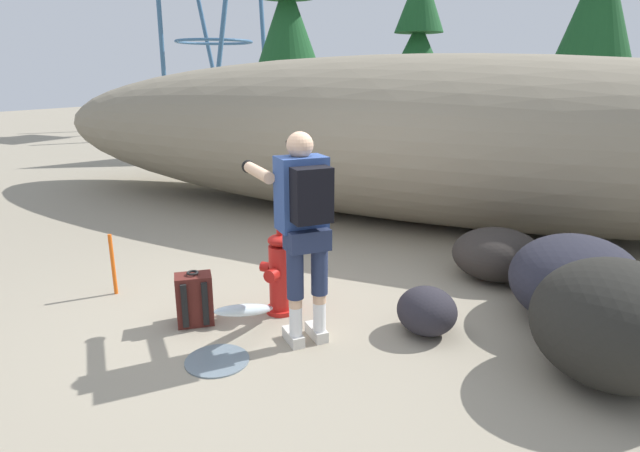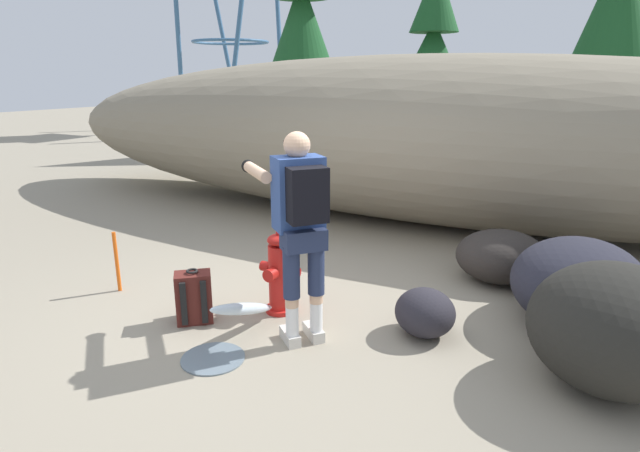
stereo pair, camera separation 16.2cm
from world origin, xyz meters
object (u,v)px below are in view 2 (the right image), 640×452
at_px(fire_hydrant, 280,274).
at_px(boulder_mid, 501,256).
at_px(survey_stake, 117,262).
at_px(utility_worker, 299,213).
at_px(boulder_small, 614,328).
at_px(boulder_outlier, 425,312).
at_px(spare_backpack, 194,298).
at_px(boulder_large, 578,282).

xyz_separation_m(fire_hydrant, boulder_mid, (1.60, 1.66, -0.09)).
bearing_deg(survey_stake, utility_worker, 0.69).
height_order(fire_hydrant, boulder_small, boulder_small).
bearing_deg(boulder_outlier, spare_backpack, -158.89).
bearing_deg(boulder_large, fire_hydrant, -156.33).
height_order(boulder_small, survey_stake, boulder_small).
xyz_separation_m(fire_hydrant, boulder_small, (2.57, 0.07, 0.08)).
bearing_deg(fire_hydrant, boulder_small, 1.51).
height_order(boulder_large, boulder_mid, boulder_large).
height_order(utility_worker, boulder_small, utility_worker).
bearing_deg(spare_backpack, survey_stake, 40.85).
distance_m(boulder_large, boulder_outlier, 1.35).
bearing_deg(boulder_small, survey_stake, -174.19).
distance_m(fire_hydrant, survey_stake, 1.68).
distance_m(fire_hydrant, boulder_large, 2.53).
bearing_deg(survey_stake, fire_hydrant, 12.41).
distance_m(utility_worker, boulder_mid, 2.45).
distance_m(fire_hydrant, utility_worker, 0.86).
relative_size(fire_hydrant, survey_stake, 1.28).
relative_size(utility_worker, survey_stake, 2.74).
distance_m(spare_backpack, boulder_mid, 3.05).
relative_size(utility_worker, boulder_outlier, 3.23).
relative_size(boulder_mid, boulder_outlier, 1.77).
height_order(boulder_outlier, survey_stake, survey_stake).
relative_size(utility_worker, boulder_large, 1.29).
distance_m(fire_hydrant, boulder_outlier, 1.29).
bearing_deg(fire_hydrant, boulder_mid, 46.05).
bearing_deg(boulder_outlier, survey_stake, -169.31).
bearing_deg(boulder_large, boulder_outlier, -141.80).
bearing_deg(fire_hydrant, spare_backpack, -136.75).
relative_size(spare_backpack, boulder_mid, 0.52).
bearing_deg(boulder_large, spare_backpack, -151.91).
relative_size(boulder_outlier, survey_stake, 0.85).
distance_m(boulder_small, survey_stake, 4.23).
bearing_deg(boulder_large, boulder_mid, 138.33).
bearing_deg(utility_worker, boulder_large, -104.69).
distance_m(utility_worker, spare_backpack, 1.27).
xyz_separation_m(boulder_large, survey_stake, (-3.96, -1.38, -0.06)).
bearing_deg(fire_hydrant, boulder_large, 23.67).
height_order(spare_backpack, survey_stake, survey_stake).
height_order(utility_worker, boulder_mid, utility_worker).
bearing_deg(survey_stake, boulder_large, 19.19).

